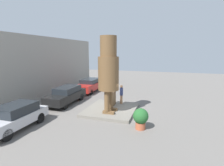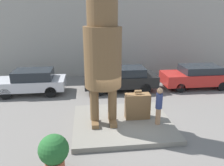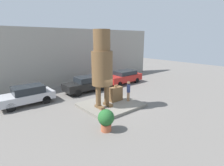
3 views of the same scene
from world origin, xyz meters
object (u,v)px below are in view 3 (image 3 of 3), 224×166
object	(u,v)px
parked_car_black	(87,84)
parked_car_silver	(27,95)
giant_suitcase	(116,94)
planter_pot	(106,119)
tourist	(128,90)
statue_figure	(102,63)
parked_car_red	(124,77)

from	to	relation	value
parked_car_black	parked_car_silver	bearing A→B (deg)	-1.25
giant_suitcase	planter_pot	world-z (taller)	giant_suitcase
tourist	planter_pot	world-z (taller)	tourist
giant_suitcase	parked_car_silver	distance (m)	7.42
statue_figure	parked_car_black	size ratio (longest dim) A/B	1.22
statue_figure	parked_car_red	bearing A→B (deg)	34.79
giant_suitcase	planter_pot	distance (m)	4.62
parked_car_black	planter_pot	bearing A→B (deg)	65.53
parked_car_black	parked_car_red	world-z (taller)	parked_car_black
statue_figure	tourist	bearing A→B (deg)	-9.32
parked_car_silver	parked_car_red	size ratio (longest dim) A/B	0.92
tourist	planter_pot	xyz separation A→B (m)	(-4.25, -2.36, -0.40)
parked_car_red	parked_car_black	bearing A→B (deg)	0.35
parked_car_red	planter_pot	size ratio (longest dim) A/B	3.45
parked_car_silver	tourist	bearing A→B (deg)	141.49
parked_car_silver	statue_figure	bearing A→B (deg)	130.77
giant_suitcase	parked_car_silver	size ratio (longest dim) A/B	0.33
tourist	parked_car_silver	bearing A→B (deg)	141.49
planter_pot	parked_car_red	bearing A→B (deg)	40.89
giant_suitcase	tourist	xyz separation A→B (m)	(0.79, -0.69, 0.33)
tourist	parked_car_silver	xyz separation A→B (m)	(-6.63, 5.27, -0.33)
parked_car_red	planter_pot	world-z (taller)	parked_car_red
statue_figure	planter_pot	size ratio (longest dim) A/B	4.27
giant_suitcase	parked_car_silver	xyz separation A→B (m)	(-5.83, 4.58, 0.00)
giant_suitcase	parked_car_red	size ratio (longest dim) A/B	0.30
parked_car_red	planter_pot	xyz separation A→B (m)	(-8.71, -7.54, -0.06)
statue_figure	giant_suitcase	bearing A→B (deg)	10.27
tourist	planter_pot	size ratio (longest dim) A/B	1.26
tourist	parked_car_silver	world-z (taller)	tourist
statue_figure	giant_suitcase	size ratio (longest dim) A/B	4.11
statue_figure	tourist	xyz separation A→B (m)	(2.42, -0.40, -2.45)
giant_suitcase	parked_car_silver	world-z (taller)	giant_suitcase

